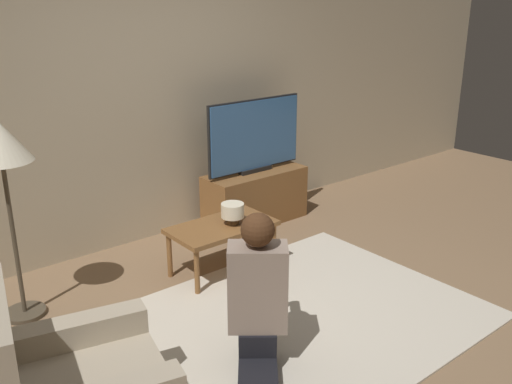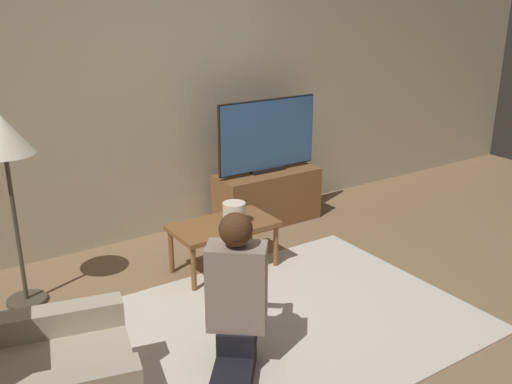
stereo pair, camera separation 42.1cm
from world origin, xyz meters
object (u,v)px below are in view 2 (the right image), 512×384
at_px(floor_lamp, 4,146).
at_px(table_lamp, 234,211).
at_px(tv, 268,136).
at_px(coffee_table, 224,229).
at_px(person_kneeling, 237,293).

relative_size(floor_lamp, table_lamp, 7.66).
relative_size(tv, table_lamp, 5.82).
height_order(tv, floor_lamp, floor_lamp).
bearing_deg(tv, coffee_table, -143.00).
height_order(tv, coffee_table, tv).
bearing_deg(table_lamp, floor_lamp, 165.92).
bearing_deg(table_lamp, person_kneeling, -120.81).
bearing_deg(coffee_table, floor_lamp, 166.72).
height_order(coffee_table, table_lamp, table_lamp).
relative_size(tv, floor_lamp, 0.76).
relative_size(floor_lamp, person_kneeling, 1.43).
distance_m(tv, floor_lamp, 2.36).
height_order(tv, person_kneeling, tv).
height_order(coffee_table, person_kneeling, person_kneeling).
height_order(floor_lamp, table_lamp, floor_lamp).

